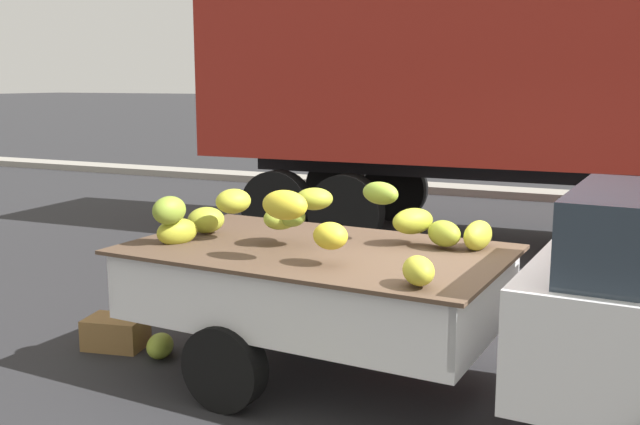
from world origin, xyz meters
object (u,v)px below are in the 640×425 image
(pickup_truck, at_px, (586,309))
(produce_crate, at_px, (116,333))
(semi_trailer, at_px, (626,68))
(fallen_banana_bunch_near_tailgate, at_px, (160,346))

(pickup_truck, height_order, produce_crate, pickup_truck)
(semi_trailer, relative_size, produce_crate, 23.21)
(pickup_truck, relative_size, produce_crate, 10.06)
(fallen_banana_bunch_near_tailgate, xyz_separation_m, produce_crate, (-0.50, 0.02, 0.04))
(fallen_banana_bunch_near_tailgate, bearing_deg, semi_trailer, 59.74)
(pickup_truck, height_order, fallen_banana_bunch_near_tailgate, pickup_truck)
(pickup_truck, relative_size, semi_trailer, 0.43)
(pickup_truck, distance_m, produce_crate, 4.02)
(fallen_banana_bunch_near_tailgate, distance_m, produce_crate, 0.50)
(semi_trailer, bearing_deg, fallen_banana_bunch_near_tailgate, -121.98)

